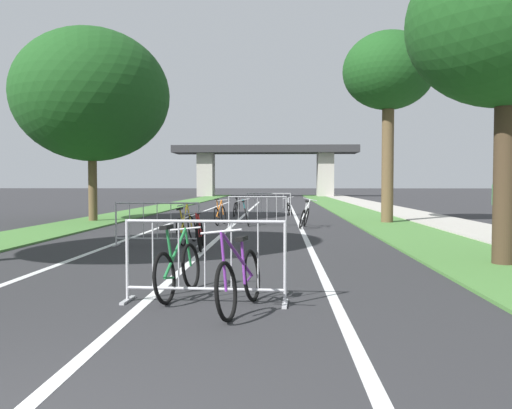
{
  "coord_description": "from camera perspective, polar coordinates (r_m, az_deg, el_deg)",
  "views": [
    {
      "loc": [
        1.7,
        -2.28,
        1.51
      ],
      "look_at": [
        0.92,
        14.56,
        0.81
      ],
      "focal_mm": 36.64,
      "sensor_mm": 36.0,
      "label": 1
    }
  ],
  "objects": [
    {
      "name": "bicycle_green_3",
      "position": [
        7.06,
        -8.5,
        -6.97
      ],
      "size": [
        0.45,
        1.62,
        0.97
      ],
      "rotation": [
        0.0,
        0.0,
        -0.17
      ],
      "color": "black",
      "rests_on": "ground"
    },
    {
      "name": "lane_stripe_center",
      "position": [
        22.23,
        -1.73,
        -1.53
      ],
      "size": [
        0.14,
        39.67,
        0.01
      ],
      "primitive_type": "cube",
      "color": "silver",
      "rests_on": "ground"
    },
    {
      "name": "bicycle_black_8",
      "position": [
        23.73,
        -2.15,
        -0.41
      ],
      "size": [
        0.44,
        1.64,
        0.9
      ],
      "rotation": [
        0.0,
        0.0,
        -0.06
      ],
      "color": "black",
      "rests_on": "ground"
    },
    {
      "name": "bicycle_purple_4",
      "position": [
        6.22,
        -1.8,
        -8.18
      ],
      "size": [
        0.65,
        1.67,
        1.02
      ],
      "rotation": [
        0.0,
        0.0,
        2.92
      ],
      "color": "black",
      "rests_on": "ground"
    },
    {
      "name": "bicycle_orange_7",
      "position": [
        18.92,
        -3.96,
        -1.09
      ],
      "size": [
        0.44,
        1.66,
        0.96
      ],
      "rotation": [
        0.0,
        0.0,
        -0.13
      ],
      "color": "black",
      "rests_on": "ground"
    },
    {
      "name": "bicycle_white_5",
      "position": [
        17.64,
        5.33,
        -1.35
      ],
      "size": [
        0.7,
        1.62,
        1.01
      ],
      "rotation": [
        0.0,
        0.0,
        -0.19
      ],
      "color": "black",
      "rests_on": "ground"
    },
    {
      "name": "crowd_barrier_second",
      "position": [
        12.7,
        -10.74,
        -2.17
      ],
      "size": [
        2.07,
        0.47,
        1.05
      ],
      "rotation": [
        0.0,
        0.0,
        -0.01
      ],
      "color": "#ADADB2",
      "rests_on": "ground"
    },
    {
      "name": "crowd_barrier_fourth",
      "position": [
        24.07,
        1.4,
        -0.01
      ],
      "size": [
        2.08,
        0.53,
        1.05
      ],
      "rotation": [
        0.0,
        0.0,
        -0.04
      ],
      "color": "#ADADB2",
      "rests_on": "ground"
    },
    {
      "name": "tree_right_pine_near",
      "position": [
        20.46,
        14.27,
        13.74
      ],
      "size": [
        3.37,
        3.37,
        7.09
      ],
      "color": "brown",
      "rests_on": "ground"
    },
    {
      "name": "tree_left_oak_mid",
      "position": [
        21.56,
        -17.52,
        11.28
      ],
      "size": [
        5.98,
        5.98,
        7.44
      ],
      "color": "brown",
      "rests_on": "ground"
    },
    {
      "name": "bicycle_teal_0",
      "position": [
        18.61,
        -1.08,
        -1.16
      ],
      "size": [
        0.56,
        1.68,
        0.96
      ],
      "rotation": [
        0.0,
        0.0,
        0.08
      ],
      "color": "black",
      "rests_on": "ground"
    },
    {
      "name": "bicycle_silver_6",
      "position": [
        24.48,
        3.66,
        -0.38
      ],
      "size": [
        0.55,
        1.65,
        0.88
      ],
      "rotation": [
        0.0,
        0.0,
        -0.09
      ],
      "color": "black",
      "rests_on": "ground"
    },
    {
      "name": "sidewalk_path_right",
      "position": [
        30.99,
        14.13,
        -0.44
      ],
      "size": [
        2.33,
        68.57,
        0.08
      ],
      "primitive_type": "cube",
      "color": "#ADA89E",
      "rests_on": "ground"
    },
    {
      "name": "grass_verge_right",
      "position": [
        30.61,
        9.84,
        -0.46
      ],
      "size": [
        2.34,
        68.57,
        0.05
      ],
      "primitive_type": "cube",
      "color": "#477A38",
      "rests_on": "ground"
    },
    {
      "name": "lane_stripe_left_lane",
      "position": [
        22.54,
        -7.81,
        -1.49
      ],
      "size": [
        0.14,
        39.67,
        0.01
      ],
      "primitive_type": "cube",
      "color": "silver",
      "rests_on": "ground"
    },
    {
      "name": "crowd_barrier_third",
      "position": [
        18.22,
        0.16,
        -0.77
      ],
      "size": [
        2.07,
        0.46,
        1.05
      ],
      "rotation": [
        0.0,
        0.0,
        0.01
      ],
      "color": "#ADADB2",
      "rests_on": "ground"
    },
    {
      "name": "overpass_bridge",
      "position": [
        59.04,
        1.02,
        5.0
      ],
      "size": [
        20.61,
        4.33,
        5.68
      ],
      "color": "#2D2D30",
      "rests_on": "ground"
    },
    {
      "name": "grass_verge_left",
      "position": [
        31.22,
        -10.72,
        -0.41
      ],
      "size": [
        2.34,
        68.57,
        0.05
      ],
      "primitive_type": "cube",
      "color": "#477A38",
      "rests_on": "ground"
    },
    {
      "name": "pedestrian_with_backpack",
      "position": [
        17.02,
        25.26,
        0.61
      ],
      "size": [
        0.61,
        0.4,
        1.73
      ],
      "rotation": [
        0.0,
        0.0,
        0.27
      ],
      "color": "beige",
      "rests_on": "ground"
    },
    {
      "name": "tree_right_pine_far",
      "position": [
        10.78,
        25.78,
        17.35
      ],
      "size": [
        3.55,
        3.55,
        5.88
      ],
      "color": "#3D2D1E",
      "rests_on": "ground"
    },
    {
      "name": "crowd_barrier_nearest",
      "position": [
        6.6,
        -5.6,
        -6.31
      ],
      "size": [
        2.09,
        0.55,
        1.05
      ],
      "rotation": [
        0.0,
        0.0,
        -0.05
      ],
      "color": "#ADADB2",
      "rests_on": "ground"
    },
    {
      "name": "bicycle_red_1",
      "position": [
        12.0,
        -6.12,
        -3.15
      ],
      "size": [
        0.53,
        1.71,
        0.9
      ],
      "rotation": [
        0.0,
        0.0,
        3.24
      ],
      "color": "black",
      "rests_on": "ground"
    },
    {
      "name": "lane_stripe_right_lane",
      "position": [
        22.18,
        4.45,
        -1.54
      ],
      "size": [
        0.14,
        39.67,
        0.01
      ],
      "primitive_type": "cube",
      "color": "silver",
      "rests_on": "ground"
    },
    {
      "name": "bicycle_yellow_2",
      "position": [
        13.04,
        -7.6,
        -2.6
      ],
      "size": [
        0.52,
        1.68,
        1.03
      ],
      "rotation": [
        0.0,
        0.0,
        -0.1
      ],
      "color": "black",
      "rests_on": "ground"
    }
  ]
}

